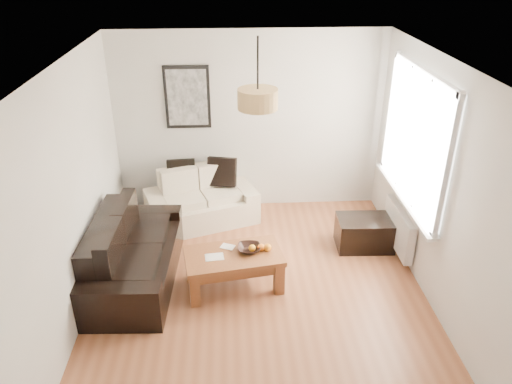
{
  "coord_description": "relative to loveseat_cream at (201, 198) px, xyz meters",
  "views": [
    {
      "loc": [
        -0.28,
        -4.36,
        3.61
      ],
      "look_at": [
        0.0,
        0.6,
        1.05
      ],
      "focal_mm": 34.28,
      "sensor_mm": 36.0,
      "label": 1
    }
  ],
  "objects": [
    {
      "name": "floor",
      "position": [
        0.71,
        -1.78,
        -0.37
      ],
      "size": [
        4.5,
        4.5,
        0.0
      ],
      "primitive_type": "plane",
      "color": "brown",
      "rests_on": "ground"
    },
    {
      "name": "ceiling",
      "position": [
        0.71,
        -1.78,
        2.23
      ],
      "size": [
        3.8,
        4.5,
        0.0
      ],
      "primitive_type": null,
      "color": "white",
      "rests_on": "floor"
    },
    {
      "name": "wall_back",
      "position": [
        0.71,
        0.47,
        0.93
      ],
      "size": [
        3.8,
        0.04,
        2.6
      ],
      "primitive_type": null,
      "color": "silver",
      "rests_on": "floor"
    },
    {
      "name": "wall_front",
      "position": [
        0.71,
        -4.03,
        0.93
      ],
      "size": [
        3.8,
        0.04,
        2.6
      ],
      "primitive_type": null,
      "color": "silver",
      "rests_on": "floor"
    },
    {
      "name": "wall_left",
      "position": [
        -1.19,
        -1.78,
        0.93
      ],
      "size": [
        0.04,
        4.5,
        2.6
      ],
      "primitive_type": null,
      "color": "silver",
      "rests_on": "floor"
    },
    {
      "name": "wall_right",
      "position": [
        2.61,
        -1.78,
        0.93
      ],
      "size": [
        0.04,
        4.5,
        2.6
      ],
      "primitive_type": null,
      "color": "silver",
      "rests_on": "floor"
    },
    {
      "name": "window_bay",
      "position": [
        2.57,
        -0.98,
        1.23
      ],
      "size": [
        0.14,
        1.9,
        1.6
      ],
      "primitive_type": null,
      "color": "white",
      "rests_on": "wall_right"
    },
    {
      "name": "radiator",
      "position": [
        2.53,
        -0.98,
        0.01
      ],
      "size": [
        0.1,
        0.9,
        0.52
      ],
      "primitive_type": "cube",
      "color": "white",
      "rests_on": "wall_right"
    },
    {
      "name": "poster",
      "position": [
        -0.14,
        0.44,
        1.33
      ],
      "size": [
        0.62,
        0.04,
        0.87
      ],
      "primitive_type": null,
      "color": "black",
      "rests_on": "wall_back"
    },
    {
      "name": "pendant_shade",
      "position": [
        0.71,
        -1.48,
        1.86
      ],
      "size": [
        0.4,
        0.4,
        0.2
      ],
      "primitive_type": "cylinder",
      "color": "tan",
      "rests_on": "ceiling"
    },
    {
      "name": "loveseat_cream",
      "position": [
        0.0,
        0.0,
        0.0
      ],
      "size": [
        1.67,
        1.25,
        0.74
      ],
      "primitive_type": null,
      "rotation": [
        0.0,
        0.0,
        0.33
      ],
      "color": "beige",
      "rests_on": "floor"
    },
    {
      "name": "sofa_leather",
      "position": [
        -0.72,
        -1.35,
        0.03
      ],
      "size": [
        0.97,
        1.87,
        0.79
      ],
      "primitive_type": null,
      "rotation": [
        0.0,
        0.0,
        1.53
      ],
      "color": "black",
      "rests_on": "floor"
    },
    {
      "name": "coffee_table",
      "position": [
        0.43,
        -1.53,
        -0.15
      ],
      "size": [
        1.18,
        0.77,
        0.45
      ],
      "primitive_type": null,
      "rotation": [
        0.0,
        0.0,
        0.17
      ],
      "color": "brown",
      "rests_on": "floor"
    },
    {
      "name": "ottoman",
      "position": [
        2.16,
        -0.79,
        -0.16
      ],
      "size": [
        0.74,
        0.49,
        0.41
      ],
      "primitive_type": "cube",
      "rotation": [
        0.0,
        0.0,
        -0.03
      ],
      "color": "black",
      "rests_on": "floor"
    },
    {
      "name": "cushion_left",
      "position": [
        -0.27,
        0.18,
        0.31
      ],
      "size": [
        0.4,
        0.15,
        0.39
      ],
      "primitive_type": "cube",
      "rotation": [
        0.0,
        0.0,
        0.07
      ],
      "color": "black",
      "rests_on": "loveseat_cream"
    },
    {
      "name": "cushion_right",
      "position": [
        0.3,
        0.18,
        0.31
      ],
      "size": [
        0.43,
        0.21,
        0.41
      ],
      "primitive_type": "cube",
      "rotation": [
        0.0,
        0.0,
        -0.2
      ],
      "color": "black",
      "rests_on": "loveseat_cream"
    },
    {
      "name": "fruit_bowl",
      "position": [
        0.61,
        -1.48,
        0.11
      ],
      "size": [
        0.28,
        0.28,
        0.07
      ],
      "primitive_type": "imported",
      "rotation": [
        0.0,
        0.0,
        -0.04
      ],
      "color": "black",
      "rests_on": "coffee_table"
    },
    {
      "name": "orange_a",
      "position": [
        0.75,
        -1.48,
        0.12
      ],
      "size": [
        0.1,
        0.1,
        0.09
      ],
      "primitive_type": "sphere",
      "rotation": [
        0.0,
        0.0,
        -0.26
      ],
      "color": "orange",
      "rests_on": "fruit_bowl"
    },
    {
      "name": "orange_b",
      "position": [
        0.82,
        -1.48,
        0.12
      ],
      "size": [
        0.12,
        0.12,
        0.09
      ],
      "primitive_type": "sphere",
      "rotation": [
        0.0,
        0.0,
        0.33
      ],
      "color": "orange",
      "rests_on": "fruit_bowl"
    },
    {
      "name": "orange_c",
      "position": [
        0.65,
        -1.49,
        0.12
      ],
      "size": [
        0.1,
        0.1,
        0.08
      ],
      "primitive_type": "sphere",
      "rotation": [
        0.0,
        0.0,
        0.23
      ],
      "color": "orange",
      "rests_on": "fruit_bowl"
    },
    {
      "name": "papers",
      "position": [
        0.22,
        -1.59,
        0.08
      ],
      "size": [
        0.22,
        0.17,
        0.01
      ],
      "primitive_type": "cube",
      "rotation": [
        0.0,
        0.0,
        0.11
      ],
      "color": "white",
      "rests_on": "coffee_table"
    }
  ]
}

